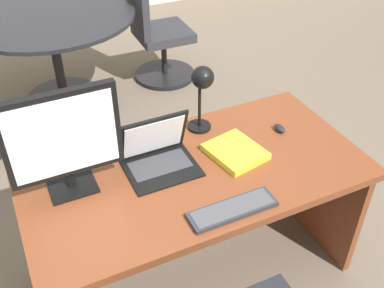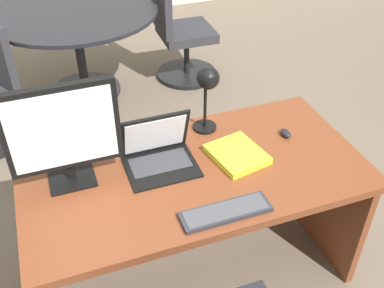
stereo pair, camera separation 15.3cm
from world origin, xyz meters
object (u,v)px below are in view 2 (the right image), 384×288
at_px(laptop, 157,148).
at_px(meeting_chair_far, 180,38).
at_px(keyboard, 226,212).
at_px(book, 237,154).
at_px(desk_lamp, 207,86).
at_px(mouse, 286,133).
at_px(meeting_table, 76,31).
at_px(monitor, 62,131).
at_px(desk, 192,197).

distance_m(laptop, meeting_chair_far, 2.22).
distance_m(keyboard, book, 0.38).
height_order(keyboard, desk_lamp, desk_lamp).
distance_m(mouse, meeting_table, 2.21).
distance_m(laptop, meeting_table, 2.06).
bearing_deg(mouse, meeting_chair_far, 86.34).
distance_m(keyboard, meeting_table, 2.49).
relative_size(keyboard, book, 1.29).
bearing_deg(laptop, desk_lamp, 25.83).
distance_m(keyboard, meeting_chair_far, 2.55).
height_order(mouse, meeting_chair_far, meeting_chair_far).
bearing_deg(book, meeting_table, 101.96).
distance_m(monitor, laptop, 0.44).
xyz_separation_m(laptop, meeting_chair_far, (0.79, 2.02, -0.44)).
height_order(book, meeting_chair_far, meeting_chair_far).
height_order(desk, keyboard, keyboard).
bearing_deg(laptop, meeting_table, 92.72).
xyz_separation_m(mouse, desk_lamp, (-0.36, 0.18, 0.25)).
distance_m(mouse, book, 0.31).
distance_m(laptop, book, 0.38).
height_order(keyboard, book, book).
bearing_deg(meeting_table, laptop, -87.28).
xyz_separation_m(desk, desk_lamp, (0.16, 0.22, 0.48)).
distance_m(monitor, meeting_chair_far, 2.43).
xyz_separation_m(keyboard, meeting_table, (-0.26, 2.47, -0.18)).
bearing_deg(keyboard, meeting_chair_far, 75.60).
xyz_separation_m(desk, meeting_chair_far, (0.65, 2.10, -0.15)).
relative_size(desk_lamp, meeting_chair_far, 0.38).
xyz_separation_m(desk, monitor, (-0.54, 0.07, 0.48)).
bearing_deg(mouse, desk, -175.07).
height_order(laptop, meeting_table, laptop).
xyz_separation_m(mouse, book, (-0.30, -0.07, 0.00)).
xyz_separation_m(keyboard, book, (0.20, 0.32, 0.01)).
distance_m(desk, book, 0.32).
distance_m(keyboard, desk_lamp, 0.64).
distance_m(monitor, mouse, 1.09).
bearing_deg(desk_lamp, meeting_table, 101.85).
relative_size(laptop, meeting_table, 0.24).
bearing_deg(book, desk, 172.71).
height_order(desk, laptop, laptop).
bearing_deg(monitor, keyboard, -36.94).
relative_size(mouse, meeting_table, 0.05).
xyz_separation_m(meeting_table, meeting_chair_far, (0.89, -0.02, -0.20)).
bearing_deg(monitor, book, -7.49).
bearing_deg(desk_lamp, desk, -126.13).
bearing_deg(laptop, meeting_chair_far, 68.68).
bearing_deg(mouse, monitor, 178.55).
bearing_deg(desk_lamp, mouse, -26.34).
bearing_deg(mouse, desk_lamp, 153.66).
bearing_deg(desk, monitor, 172.43).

